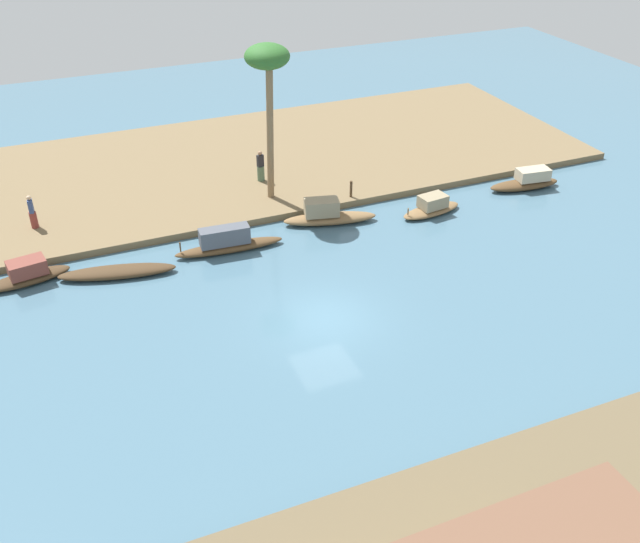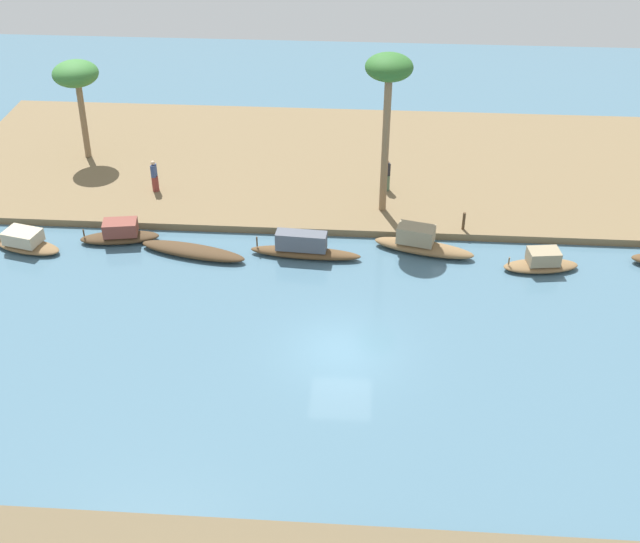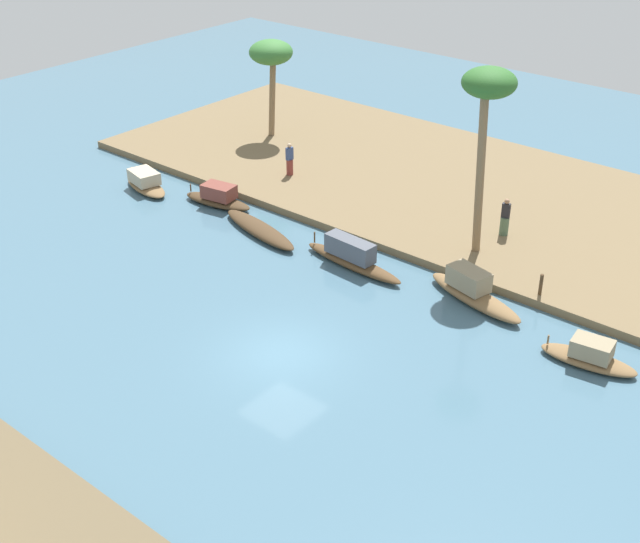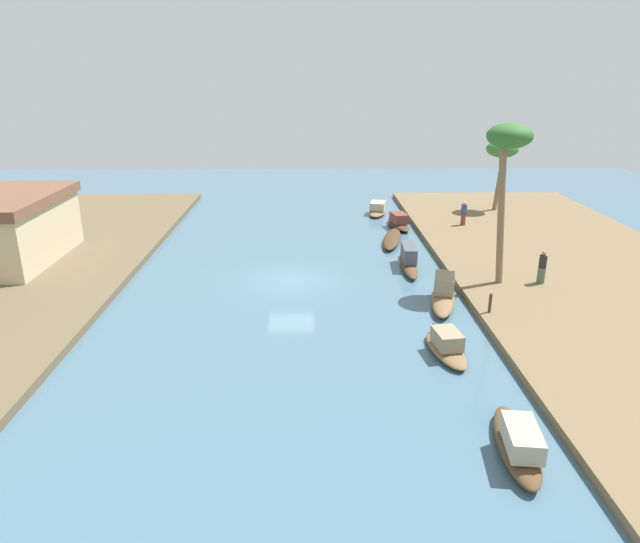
# 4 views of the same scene
# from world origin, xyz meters

# --- Properties ---
(river_water) EXTENTS (76.03, 76.03, 0.00)m
(river_water) POSITION_xyz_m (0.00, 0.00, 0.00)
(river_water) COLOR #476B7F
(river_water) RESTS_ON ground
(riverbank_left) EXTENTS (43.76, 14.92, 0.37)m
(riverbank_left) POSITION_xyz_m (0.00, -16.14, 0.18)
(riverbank_left) COLOR brown
(riverbank_left) RESTS_ON ground
(sampan_with_red_awning) EXTENTS (5.25, 2.20, 0.46)m
(sampan_with_red_awning) POSITION_xyz_m (7.22, -6.53, 0.23)
(sampan_with_red_awning) COLOR #47331E
(sampan_with_red_awning) RESTS_ON river_water
(sampan_foreground) EXTENTS (3.52, 1.59, 1.02)m
(sampan_foreground) POSITION_xyz_m (-8.71, -6.43, 0.37)
(sampan_foreground) COLOR brown
(sampan_foreground) RESTS_ON river_water
(sampan_upstream_small) EXTENTS (3.56, 1.99, 0.99)m
(sampan_upstream_small) POSITION_xyz_m (15.13, -6.50, 0.39)
(sampan_upstream_small) COLOR brown
(sampan_upstream_small) RESTS_ON river_water
(sampan_open_hull) EXTENTS (4.15, 1.61, 1.13)m
(sampan_open_hull) POSITION_xyz_m (-15.06, -7.06, 0.43)
(sampan_open_hull) COLOR brown
(sampan_open_hull) RESTS_ON river_water
(sampan_downstream_large) EXTENTS (4.82, 2.19, 1.32)m
(sampan_downstream_large) POSITION_xyz_m (-3.34, -7.54, 0.47)
(sampan_downstream_large) COLOR brown
(sampan_downstream_large) RESTS_ON river_water
(sampan_with_tall_canopy) EXTENTS (5.20, 1.22, 1.27)m
(sampan_with_tall_canopy) POSITION_xyz_m (2.08, -6.75, 0.49)
(sampan_with_tall_canopy) COLOR brown
(sampan_with_tall_canopy) RESTS_ON river_water
(sampan_near_left_bank) EXTENTS (3.84, 1.70, 1.10)m
(sampan_near_left_bank) POSITION_xyz_m (10.91, -7.51, 0.42)
(sampan_near_left_bank) COLOR #47331E
(sampan_near_left_bank) RESTS_ON river_water
(person_on_near_bank) EXTENTS (0.48, 0.48, 1.73)m
(person_on_near_bank) POSITION_xyz_m (-1.68, -12.94, 1.05)
(person_on_near_bank) COLOR #4C664C
(person_on_near_bank) RESTS_ON riverbank_left
(person_by_mooring) EXTENTS (0.39, 0.39, 1.70)m
(person_by_mooring) POSITION_xyz_m (10.24, -12.02, 1.09)
(person_by_mooring) COLOR brown
(person_by_mooring) RESTS_ON riverbank_left
(mooring_post) EXTENTS (0.14, 0.14, 0.90)m
(mooring_post) POSITION_xyz_m (-5.39, -9.16, 0.82)
(mooring_post) COLOR #4C3823
(mooring_post) RESTS_ON riverbank_left
(palm_tree_left_near) EXTENTS (2.18, 2.18, 8.03)m
(palm_tree_left_near) POSITION_xyz_m (-1.51, -10.59, 7.29)
(palm_tree_left_near) COLOR #7F6647
(palm_tree_left_near) RESTS_ON riverbank_left
(palm_tree_left_far) EXTENTS (2.44, 2.44, 5.44)m
(palm_tree_left_far) POSITION_xyz_m (15.00, -15.93, 4.98)
(palm_tree_left_far) COLOR #7F6647
(palm_tree_left_far) RESTS_ON riverbank_left
(riverside_building) EXTENTS (8.74, 5.93, 3.85)m
(riverside_building) POSITION_xyz_m (2.69, 16.33, 2.32)
(riverside_building) COLOR beige
(riverside_building) RESTS_ON riverbank_right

